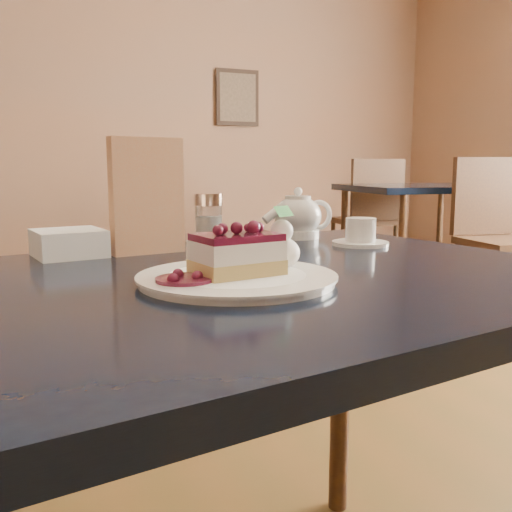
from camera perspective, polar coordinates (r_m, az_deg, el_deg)
name	(u,v)px	position (r m, az deg, el deg)	size (l,w,h in m)	color
main_table	(221,327)	(0.90, -3.53, -7.12)	(1.32, 0.98, 0.76)	black
dessert_plate	(237,279)	(0.83, -1.91, -2.30)	(0.28, 0.28, 0.01)	white
cheesecake_slice	(237,255)	(0.83, -1.93, 0.15)	(0.13, 0.10, 0.06)	tan
whipped_cream	(282,252)	(0.88, 2.58, 0.36)	(0.06, 0.06, 0.05)	white
berry_sauce	(185,280)	(0.79, -7.15, -2.35)	(0.08, 0.08, 0.01)	#43091C
tea_set	(310,221)	(1.32, 5.38, 3.54)	(0.23, 0.28, 0.11)	white
menu_card	(147,196)	(1.12, -10.85, 5.89)	(0.14, 0.03, 0.22)	beige
sugar_shaker	(209,219)	(1.22, -4.75, 3.70)	(0.06, 0.06, 0.11)	white
napkin_stack	(69,243)	(1.13, -18.21, 1.24)	(0.12, 0.12, 0.05)	white
bg_table_far_right	(421,285)	(4.28, 16.14, -2.85)	(1.16, 1.93, 1.28)	black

